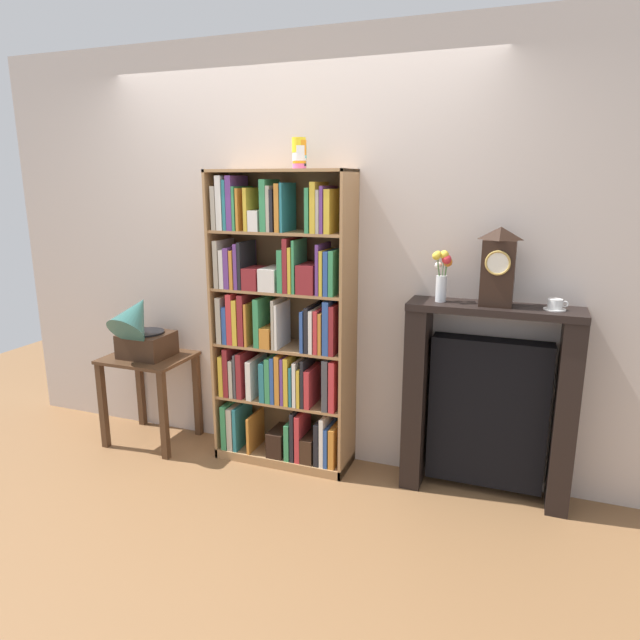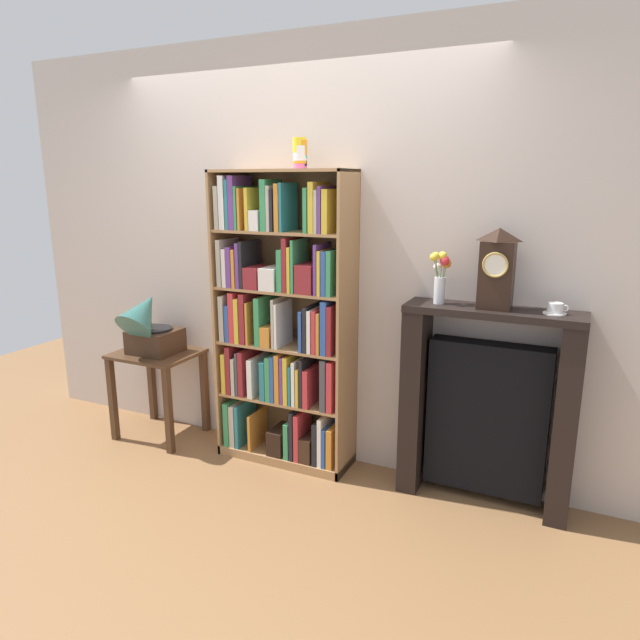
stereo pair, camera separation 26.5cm
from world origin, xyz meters
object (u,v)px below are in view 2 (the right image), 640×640
at_px(fireplace_mantel, 487,408).
at_px(bookshelf, 282,330).
at_px(cup_stack, 300,153).
at_px(teacup_with_saucer, 555,309).
at_px(flower_vase, 440,274).
at_px(gramophone, 149,325).
at_px(mantel_clock, 497,269).
at_px(side_table_left, 158,373).

bearing_deg(fireplace_mantel, bookshelf, -177.72).
height_order(cup_stack, teacup_with_saucer, cup_stack).
bearing_deg(flower_vase, cup_stack, -178.61).
bearing_deg(teacup_with_saucer, gramophone, -176.56).
xyz_separation_m(gramophone, mantel_clock, (2.27, 0.15, 0.52)).
height_order(fireplace_mantel, teacup_with_saucer, teacup_with_saucer).
relative_size(bookshelf, teacup_with_saucer, 15.18).
bearing_deg(side_table_left, gramophone, -90.00).
xyz_separation_m(bookshelf, cup_stack, (0.13, 0.01, 1.08)).
bearing_deg(cup_stack, mantel_clock, 0.93).
relative_size(cup_stack, flower_vase, 0.61).
height_order(bookshelf, mantel_clock, bookshelf).
height_order(mantel_clock, teacup_with_saucer, mantel_clock).
bearing_deg(mantel_clock, cup_stack, -179.07).
height_order(bookshelf, gramophone, bookshelf).
xyz_separation_m(bookshelf, flower_vase, (0.99, 0.03, 0.42)).
bearing_deg(teacup_with_saucer, side_table_left, -177.81).
xyz_separation_m(bookshelf, teacup_with_saucer, (1.59, 0.03, 0.28)).
bearing_deg(cup_stack, fireplace_mantel, 2.08).
bearing_deg(bookshelf, gramophone, -172.81).
xyz_separation_m(mantel_clock, flower_vase, (-0.30, 0.00, -0.05)).
relative_size(side_table_left, flower_vase, 2.16).
height_order(gramophone, fireplace_mantel, fireplace_mantel).
bearing_deg(side_table_left, cup_stack, 3.97).
bearing_deg(bookshelf, teacup_with_saucer, 1.09).
xyz_separation_m(side_table_left, fireplace_mantel, (2.27, 0.12, 0.08)).
bearing_deg(gramophone, mantel_clock, 3.84).
height_order(side_table_left, fireplace_mantel, fireplace_mantel).
relative_size(bookshelf, fireplace_mantel, 1.64).
relative_size(fireplace_mantel, flower_vase, 3.92).
xyz_separation_m(side_table_left, mantel_clock, (2.27, 0.10, 0.88)).
xyz_separation_m(bookshelf, mantel_clock, (1.28, 0.03, 0.47)).
xyz_separation_m(flower_vase, teacup_with_saucer, (0.60, 0.00, -0.14)).
xyz_separation_m(cup_stack, fireplace_mantel, (1.15, 0.04, -1.41)).
bearing_deg(gramophone, bookshelf, 7.19).
distance_m(side_table_left, teacup_with_saucer, 2.67).
distance_m(cup_stack, flower_vase, 1.08).
bearing_deg(fireplace_mantel, flower_vase, -175.94).
bearing_deg(flower_vase, bookshelf, -178.26).
bearing_deg(gramophone, teacup_with_saucer, 3.44).
bearing_deg(mantel_clock, side_table_left, -177.57).
distance_m(gramophone, teacup_with_saucer, 2.60).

